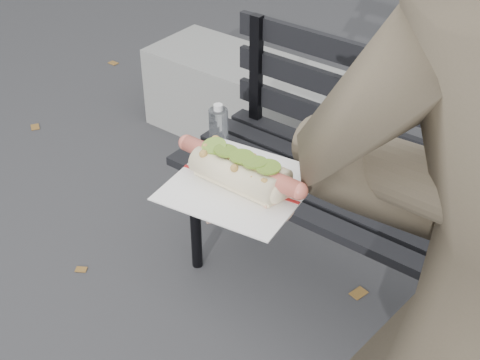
# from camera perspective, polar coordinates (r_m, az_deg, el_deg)

# --- Properties ---
(park_bench) EXTENTS (1.50, 0.44, 0.88)m
(park_bench) POSITION_cam_1_polar(r_m,az_deg,el_deg) (2.13, 13.64, -0.42)
(park_bench) COLOR black
(park_bench) RESTS_ON ground
(concrete_block) EXTENTS (1.20, 0.40, 0.40)m
(concrete_block) POSITION_cam_1_polar(r_m,az_deg,el_deg) (3.15, 2.17, 6.18)
(concrete_block) COLOR slate
(concrete_block) RESTS_ON ground
(held_hotdog) EXTENTS (0.63, 0.32, 0.20)m
(held_hotdog) POSITION_cam_1_polar(r_m,az_deg,el_deg) (0.91, 12.38, -0.54)
(held_hotdog) COLOR #4A4131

